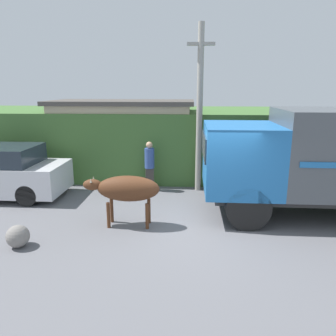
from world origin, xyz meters
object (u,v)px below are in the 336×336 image
at_px(brown_cow, 126,189).
at_px(cargo_truck, 331,157).
at_px(utility_pole, 200,107).
at_px(pedestrian_on_hill, 150,164).
at_px(roadside_rock, 18,236).

bearing_deg(brown_cow, cargo_truck, -2.00).
height_order(brown_cow, utility_pole, utility_pole).
relative_size(cargo_truck, brown_cow, 3.31).
xyz_separation_m(brown_cow, utility_pole, (1.91, 3.22, 1.90)).
bearing_deg(brown_cow, pedestrian_on_hill, 73.44).
height_order(cargo_truck, utility_pole, utility_pole).
distance_m(brown_cow, pedestrian_on_hill, 3.08).
height_order(brown_cow, roadside_rock, brown_cow).
bearing_deg(cargo_truck, utility_pole, 150.34).
height_order(cargo_truck, brown_cow, cargo_truck).
bearing_deg(roadside_rock, cargo_truck, 17.18).
height_order(brown_cow, pedestrian_on_hill, pedestrian_on_hill).
bearing_deg(utility_pole, pedestrian_on_hill, -174.96).
relative_size(brown_cow, roadside_rock, 3.86).
bearing_deg(brown_cow, utility_pole, 46.81).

